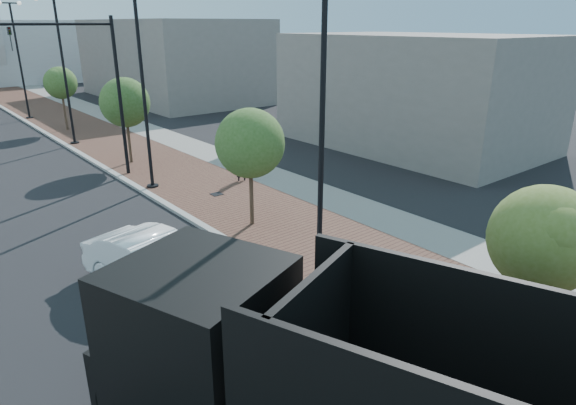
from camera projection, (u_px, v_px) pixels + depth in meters
sidewalk at (89, 125)px, 39.14m from camera, size 7.00×140.00×0.12m
concrete_strip at (122, 121)px, 40.74m from camera, size 2.40×140.00×0.13m
curb at (41, 131)px, 37.06m from camera, size 0.30×140.00×0.14m
white_sedan at (157, 265)px, 14.80m from camera, size 3.02×5.47×1.71m
pedestrian at (241, 165)px, 24.92m from camera, size 0.74×0.56×1.84m
streetlight_1 at (319, 147)px, 14.02m from camera, size 1.44×0.56×9.21m
streetlight_2 at (143, 89)px, 22.67m from camera, size 1.72×0.56×9.28m
streetlight_3 at (63, 78)px, 31.52m from camera, size 1.44×0.56×9.21m
streetlight_4 at (19, 60)px, 40.17m from camera, size 1.72×0.56×9.28m
traffic_mast at (100, 81)px, 24.27m from camera, size 5.09×0.20×8.00m
tree_0 at (544, 238)px, 10.71m from camera, size 2.40×2.36×4.46m
tree_1 at (251, 143)px, 18.70m from camera, size 2.65×2.65×4.71m
tree_2 at (126, 103)px, 27.40m from camera, size 2.73×2.73×4.89m
tree_3 at (61, 83)px, 36.14m from camera, size 2.37×2.32×4.70m
commercial_block_ne at (171, 60)px, 52.51m from camera, size 12.00×22.00×8.00m
commercial_block_e at (414, 91)px, 31.99m from camera, size 10.00×16.00×7.00m
utility_cover_1 at (406, 285)px, 15.13m from camera, size 0.50×0.50×0.02m
utility_cover_2 at (217, 194)px, 23.15m from camera, size 0.50×0.50×0.02m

